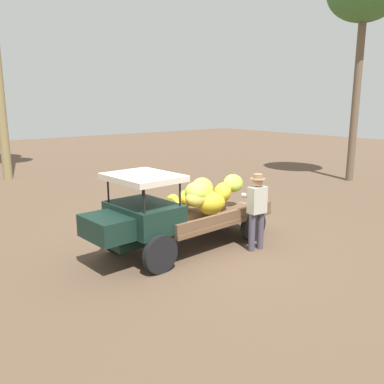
% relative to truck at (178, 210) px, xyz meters
% --- Properties ---
extents(ground_plane, '(60.00, 60.00, 0.00)m').
position_rel_truck_xyz_m(ground_plane, '(-0.36, 0.02, -0.91)').
color(ground_plane, brown).
extents(truck, '(4.53, 1.90, 1.83)m').
position_rel_truck_xyz_m(truck, '(0.00, 0.00, 0.00)').
color(truck, black).
rests_on(truck, ground).
extents(farmer, '(0.52, 0.48, 1.74)m').
position_rel_truck_xyz_m(farmer, '(-1.33, 1.14, 0.08)').
color(farmer, '#464050').
rests_on(farmer, ground).
extents(wooden_crate, '(0.49, 0.53, 0.48)m').
position_rel_truck_xyz_m(wooden_crate, '(-2.77, -0.62, -0.68)').
color(wooden_crate, '#855F4A').
rests_on(wooden_crate, ground).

